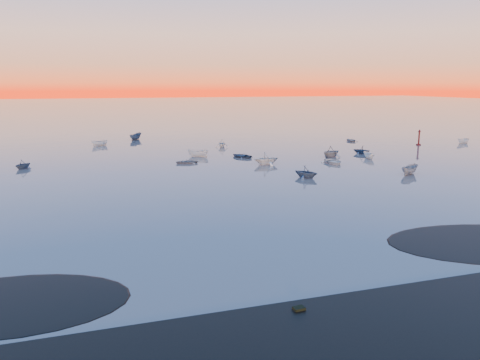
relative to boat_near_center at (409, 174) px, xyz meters
name	(u,v)px	position (x,y,z in m)	size (l,w,h in m)	color
ground	(160,131)	(-24.38, 72.11, 0.00)	(600.00, 600.00, 0.00)	#695D58
mud_lobes	(379,273)	(-24.38, -28.89, 0.01)	(140.00, 6.00, 0.07)	black
moored_fleet	(199,156)	(-24.38, 25.11, 0.00)	(124.00, 58.00, 1.20)	white
boat_near_center	(409,174)	(0.00, 0.00, 0.00)	(3.76, 1.59, 1.30)	slate
boat_near_right	(361,154)	(4.24, 19.08, 0.00)	(3.21, 1.45, 1.13)	#344863
channel_marker	(419,139)	(22.09, 26.11, 1.33)	(0.94, 0.94, 3.36)	#400D0E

